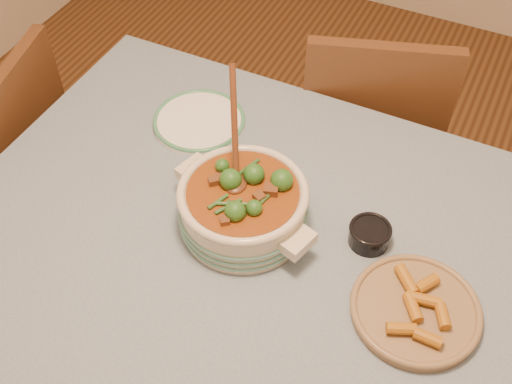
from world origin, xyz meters
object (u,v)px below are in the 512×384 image
at_px(condiment_bowl, 370,234).
at_px(fried_plate, 416,309).
at_px(white_plate, 199,121).
at_px(stew_casserole, 243,204).
at_px(chair_far, 368,127).
at_px(chair_left, 11,158).
at_px(dining_table, 305,281).

bearing_deg(condiment_bowl, fried_plate, -42.21).
distance_m(white_plate, fried_plate, 0.76).
bearing_deg(fried_plate, condiment_bowl, 137.79).
height_order(stew_casserole, fried_plate, stew_casserole).
xyz_separation_m(fried_plate, chair_far, (-0.33, 0.76, -0.26)).
distance_m(stew_casserole, fried_plate, 0.44).
height_order(white_plate, fried_plate, fried_plate).
xyz_separation_m(stew_casserole, white_plate, (-0.26, 0.26, -0.06)).
bearing_deg(fried_plate, stew_casserole, 172.50).
bearing_deg(chair_left, dining_table, 69.32).
bearing_deg(fried_plate, white_plate, 155.69).
xyz_separation_m(condiment_bowl, chair_far, (-0.18, 0.62, -0.27)).
bearing_deg(white_plate, chair_left, -166.22).
xyz_separation_m(chair_far, chair_left, (-0.97, -0.60, -0.03)).
relative_size(fried_plate, chair_far, 0.37).
distance_m(condiment_bowl, chair_left, 1.19).
relative_size(condiment_bowl, chair_left, 0.13).
distance_m(white_plate, condiment_bowl, 0.57).
distance_m(stew_casserole, chair_far, 0.77).
distance_m(dining_table, white_plate, 0.53).
bearing_deg(condiment_bowl, stew_casserole, -164.15).
xyz_separation_m(stew_casserole, fried_plate, (0.43, -0.06, -0.06)).
relative_size(condiment_bowl, fried_plate, 0.33).
bearing_deg(dining_table, fried_plate, -6.98).
xyz_separation_m(stew_casserole, condiment_bowl, (0.28, 0.08, -0.05)).
distance_m(dining_table, fried_plate, 0.28).
distance_m(stew_casserole, chair_left, 0.95).
distance_m(dining_table, condiment_bowl, 0.19).
height_order(stew_casserole, condiment_bowl, stew_casserole).
height_order(white_plate, condiment_bowl, condiment_bowl).
height_order(dining_table, fried_plate, fried_plate).
relative_size(dining_table, chair_left, 1.95).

